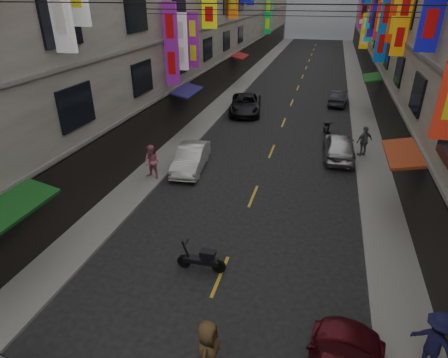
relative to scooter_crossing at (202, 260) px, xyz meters
The scene contains 14 objects.
sidewalk_left 30.30m from the scooter_crossing, 100.04° to the left, with size 2.00×90.00×0.12m, color slate.
sidewalk_right 30.58m from the scooter_crossing, 77.31° to the left, with size 2.00×90.00×0.12m, color slate.
street_awnings 14.08m from the scooter_crossing, 92.24° to the left, with size 13.99×35.20×0.41m.
lane_markings 26.84m from the scooter_crossing, 88.47° to the left, with size 0.12×80.20×0.01m.
scooter_crossing is the anchor object (origin of this frame).
scooter_far_right 16.31m from the scooter_crossing, 75.99° to the left, with size 0.61×1.79×1.14m.
car_left_mid 8.65m from the scooter_crossing, 112.32° to the left, with size 1.45×4.16×1.37m, color silver.
car_left_far 19.78m from the scooter_crossing, 97.79° to the left, with size 2.43×5.27×1.46m, color black.
car_right_mid 12.82m from the scooter_crossing, 68.40° to the left, with size 1.77×4.39×1.50m, color #B9BABE.
car_right_far 24.61m from the scooter_crossing, 78.95° to the left, with size 1.35×3.87×1.27m, color #292931.
pedestrian_lfar 7.87m from the scooter_crossing, 127.57° to the left, with size 0.89×0.61×1.83m, color #C3677E.
pedestrian_rnear 7.38m from the scooter_crossing, 17.94° to the right, with size 1.20×0.62×1.86m, color #131233.
pedestrian_rfar 13.80m from the scooter_crossing, 63.55° to the left, with size 1.08×0.61×1.84m, color slate.
pedestrian_crossing 4.31m from the scooter_crossing, 69.55° to the right, with size 0.94×0.64×1.93m, color #4A381D.
Camera 1 is at (2.84, 2.09, 9.03)m, focal length 30.00 mm.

